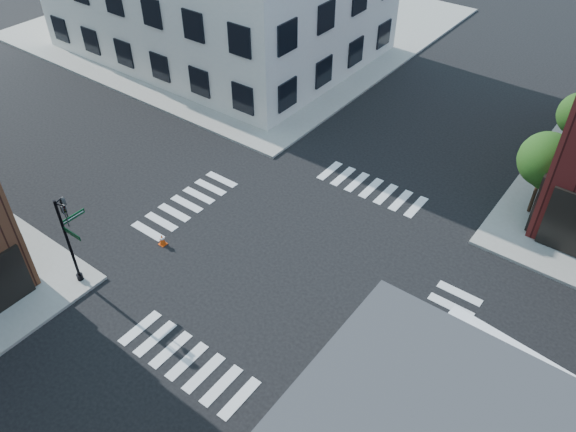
# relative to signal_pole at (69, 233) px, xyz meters

# --- Properties ---
(ground) EXTENTS (120.00, 120.00, 0.00)m
(ground) POSITION_rel_signal_pole_xyz_m (6.72, 6.68, -2.86)
(ground) COLOR black
(ground) RESTS_ON ground
(sidewalk_nw) EXTENTS (30.00, 30.00, 0.15)m
(sidewalk_nw) POSITION_rel_signal_pole_xyz_m (-14.28, 27.68, -2.78)
(sidewalk_nw) COLOR gray
(sidewalk_nw) RESTS_ON ground
(tree_near) EXTENTS (2.69, 2.69, 4.49)m
(tree_near) POSITION_rel_signal_pole_xyz_m (14.28, 16.65, 0.30)
(tree_near) COLOR black
(tree_near) RESTS_ON ground
(signal_pole) EXTENTS (1.29, 1.24, 4.60)m
(signal_pole) POSITION_rel_signal_pole_xyz_m (0.00, 0.00, 0.00)
(signal_pole) COLOR black
(signal_pole) RESTS_ON ground
(box_truck) EXTENTS (7.69, 3.00, 3.41)m
(box_truck) POSITION_rel_signal_pole_xyz_m (16.50, 4.10, -1.08)
(box_truck) COLOR white
(box_truck) RESTS_ON ground
(traffic_cone) EXTENTS (0.34, 0.34, 0.62)m
(traffic_cone) POSITION_rel_signal_pole_xyz_m (1.02, 3.77, -2.56)
(traffic_cone) COLOR #E8440A
(traffic_cone) RESTS_ON ground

